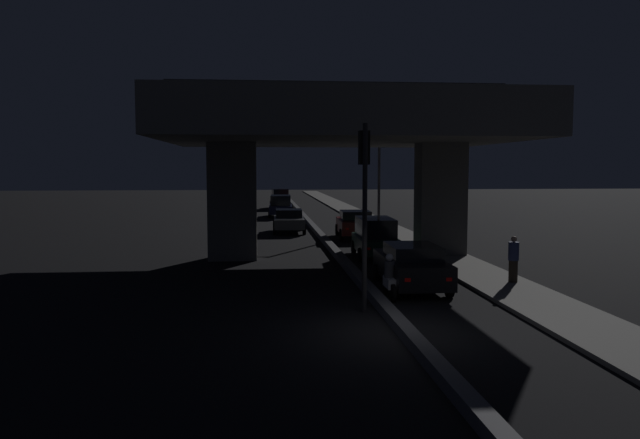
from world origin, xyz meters
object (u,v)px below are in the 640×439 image
(car_silver_third_oncoming, at_px, (280,198))
(pedestrian_on_sidewalk, at_px, (513,259))
(car_grey_lead_oncoming, at_px, (289,220))
(motorcycle_white_filtering_near, at_px, (389,279))
(car_dark_blue_second_oncoming, at_px, (281,205))
(car_dark_green_second, at_px, (375,237))
(traffic_light_left_of_median, at_px, (364,185))
(car_black_lead, at_px, (411,265))
(street_lamp, at_px, (375,165))
(car_dark_red_third, at_px, (355,224))

(car_silver_third_oncoming, xyz_separation_m, pedestrian_on_sidewalk, (6.85, -41.95, -0.12))
(car_grey_lead_oncoming, xyz_separation_m, motorcycle_white_filtering_near, (2.27, -20.24, -0.17))
(car_dark_blue_second_oncoming, xyz_separation_m, car_silver_third_oncoming, (0.26, 10.65, 0.11))
(car_dark_blue_second_oncoming, bearing_deg, motorcycle_white_filtering_near, 6.18)
(car_dark_green_second, xyz_separation_m, car_silver_third_oncoming, (-3.33, 34.67, 0.10))
(car_dark_green_second, distance_m, motorcycle_white_filtering_near, 9.03)
(traffic_light_left_of_median, relative_size, car_grey_lead_oncoming, 1.28)
(traffic_light_left_of_median, xyz_separation_m, car_dark_blue_second_oncoming, (-1.27, 34.72, -2.69))
(car_black_lead, height_order, motorcycle_white_filtering_near, car_black_lead)
(car_black_lead, distance_m, car_grey_lead_oncoming, 19.04)
(car_black_lead, distance_m, car_silver_third_oncoming, 42.24)
(car_black_lead, height_order, car_grey_lead_oncoming, car_black_lead)
(car_silver_third_oncoming, bearing_deg, car_dark_green_second, 2.86)
(traffic_light_left_of_median, xyz_separation_m, street_lamp, (4.68, 23.88, 0.63))
(street_lamp, height_order, car_silver_third_oncoming, street_lamp)
(car_dark_green_second, relative_size, pedestrian_on_sidewalk, 2.59)
(traffic_light_left_of_median, xyz_separation_m, car_dark_green_second, (2.32, 10.70, -2.68))
(car_grey_lead_oncoming, bearing_deg, pedestrian_on_sidewalk, 21.80)
(car_dark_green_second, height_order, car_grey_lead_oncoming, car_dark_green_second)
(street_lamp, xyz_separation_m, car_dark_blue_second_oncoming, (-5.95, 10.83, -3.32))
(car_dark_red_third, xyz_separation_m, car_silver_third_oncoming, (-3.54, 26.99, 0.20))
(traffic_light_left_of_median, bearing_deg, car_dark_green_second, 77.77)
(car_dark_green_second, relative_size, car_dark_blue_second_oncoming, 1.01)
(car_silver_third_oncoming, bearing_deg, car_dark_blue_second_oncoming, -4.04)
(car_black_lead, height_order, car_dark_red_third, car_dark_red_third)
(car_dark_red_third, bearing_deg, car_black_lead, -178.97)
(car_dark_blue_second_oncoming, bearing_deg, car_grey_lead_oncoming, 2.57)
(car_dark_blue_second_oncoming, relative_size, motorcycle_white_filtering_near, 2.30)
(traffic_light_left_of_median, relative_size, street_lamp, 0.75)
(car_black_lead, bearing_deg, motorcycle_white_filtering_near, 145.47)
(car_dark_green_second, relative_size, car_dark_red_third, 0.94)
(traffic_light_left_of_median, xyz_separation_m, car_silver_third_oncoming, (-1.01, 45.37, -2.59))
(car_dark_red_third, xyz_separation_m, motorcycle_white_filtering_near, (-1.42, -16.63, -0.24))
(traffic_light_left_of_median, relative_size, car_dark_green_second, 1.28)
(traffic_light_left_of_median, relative_size, car_black_lead, 1.11)
(car_black_lead, distance_m, car_dark_green_second, 7.45)
(car_silver_third_oncoming, bearing_deg, motorcycle_white_filtering_near, 0.17)
(motorcycle_white_filtering_near, bearing_deg, car_silver_third_oncoming, 2.97)
(car_dark_blue_second_oncoming, height_order, motorcycle_white_filtering_near, car_dark_blue_second_oncoming)
(motorcycle_white_filtering_near, bearing_deg, car_dark_blue_second_oncoming, 4.32)
(car_silver_third_oncoming, bearing_deg, car_black_lead, 1.70)
(car_grey_lead_oncoming, bearing_deg, car_dark_green_second, 18.24)
(pedestrian_on_sidewalk, bearing_deg, motorcycle_white_filtering_near, -160.65)
(car_dark_blue_second_oncoming, bearing_deg, traffic_light_left_of_median, 4.14)
(car_dark_blue_second_oncoming, height_order, car_silver_third_oncoming, car_silver_third_oncoming)
(traffic_light_left_of_median, bearing_deg, car_dark_red_third, 82.15)
(car_dark_red_third, bearing_deg, traffic_light_left_of_median, 174.55)
(car_dark_red_third, height_order, car_silver_third_oncoming, car_silver_third_oncoming)
(car_silver_third_oncoming, height_order, pedestrian_on_sidewalk, car_silver_third_oncoming)
(car_dark_green_second, xyz_separation_m, pedestrian_on_sidewalk, (3.53, -7.28, -0.03))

